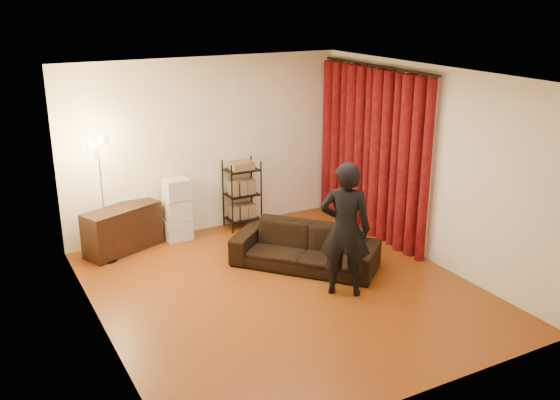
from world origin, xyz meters
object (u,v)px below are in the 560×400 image
wire_shelf (242,194)px  floor_lamp (103,200)px  media_cabinet (123,229)px  storage_boxes (177,209)px  sofa (305,247)px  person (345,229)px

wire_shelf → floor_lamp: size_ratio=0.62×
media_cabinet → wire_shelf: bearing=-21.3°
wire_shelf → floor_lamp: 2.28m
media_cabinet → storage_boxes: size_ratio=1.18×
sofa → storage_boxes: 2.15m
media_cabinet → storage_boxes: (0.86, 0.04, 0.15)m
wire_shelf → person: bearing=-106.3°
person → media_cabinet: size_ratio=1.50×
sofa → floor_lamp: 2.84m
sofa → media_cabinet: 2.69m
person → media_cabinet: (-2.07, 2.65, -0.52)m
wire_shelf → media_cabinet: bearing=162.4°
sofa → floor_lamp: bearing=-164.3°
floor_lamp → wire_shelf: bearing=7.6°
wire_shelf → floor_lamp: (-2.23, -0.30, 0.34)m
floor_lamp → media_cabinet: bearing=40.4°
storage_boxes → floor_lamp: floor_lamp is taller
person → wire_shelf: (-0.13, 2.70, -0.30)m
sofa → person: (0.03, -0.90, 0.57)m
person → floor_lamp: 3.37m
sofa → wire_shelf: wire_shelf is taller
media_cabinet → floor_lamp: (-0.29, -0.25, 0.56)m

